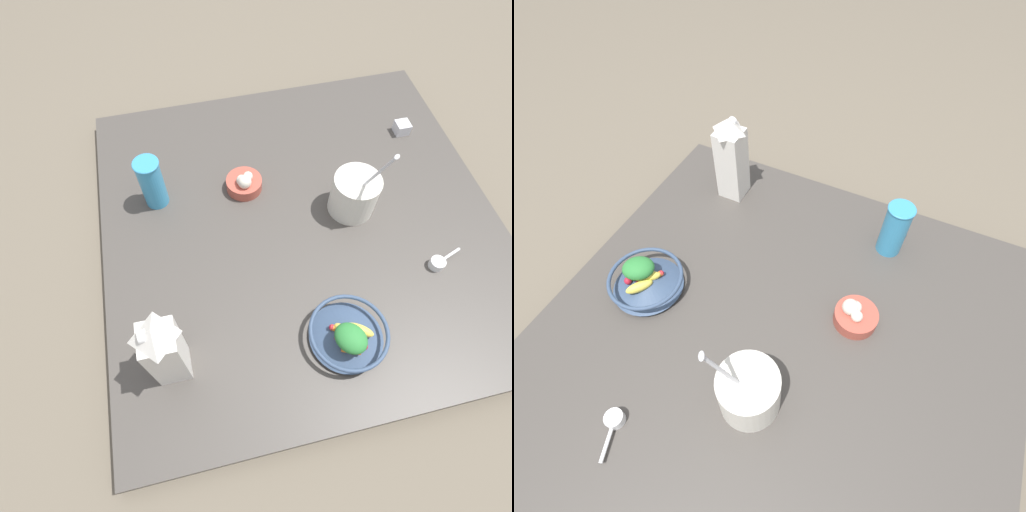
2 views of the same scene
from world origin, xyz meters
TOP-DOWN VIEW (x-y plane):
  - ground_plane at (0.00, 0.00)m, footprint 6.00×6.00m
  - countertop at (0.00, 0.00)m, footprint 1.11×1.11m
  - fruit_bowl at (0.36, 0.01)m, footprint 0.19×0.19m
  - milk_carton at (0.33, -0.40)m, footprint 0.07×0.07m
  - yogurt_tub at (-0.01, 0.15)m, footprint 0.13×0.13m
  - drinking_cup at (-0.16, -0.39)m, footprint 0.07×0.07m
  - spice_jar at (-0.27, 0.41)m, footprint 0.04×0.04m
  - measuring_scoop at (0.22, 0.31)m, footprint 0.05×0.10m
  - garlic_bowl at (-0.15, -0.13)m, footprint 0.11×0.11m

SIDE VIEW (x-z plane):
  - ground_plane at x=0.00m, z-range 0.00..0.00m
  - countertop at x=0.00m, z-range 0.00..0.05m
  - measuring_scoop at x=0.22m, z-range 0.05..0.07m
  - spice_jar at x=-0.27m, z-range 0.05..0.08m
  - garlic_bowl at x=-0.15m, z-range 0.04..0.11m
  - fruit_bowl at x=0.36m, z-range 0.04..0.13m
  - yogurt_tub at x=-0.01m, z-range -0.02..0.25m
  - drinking_cup at x=-0.16m, z-range 0.05..0.21m
  - milk_carton at x=0.33m, z-range 0.05..0.31m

